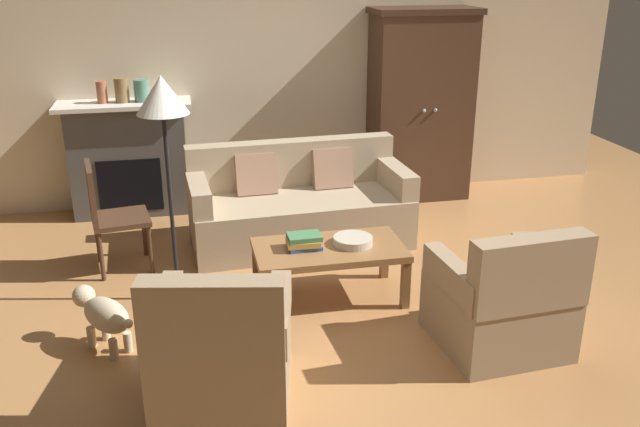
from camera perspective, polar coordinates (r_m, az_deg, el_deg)
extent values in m
plane|color=#B27A47|center=(5.09, 1.43, -7.57)|extent=(9.60, 9.60, 0.00)
cube|color=beige|center=(7.06, -3.37, 12.46)|extent=(7.20, 0.10, 2.80)
cube|color=#4C4947|center=(6.93, -15.70, 4.28)|extent=(1.10, 0.36, 1.08)
cube|color=black|center=(6.81, -15.61, 2.25)|extent=(0.60, 0.01, 0.52)
cube|color=white|center=(6.78, -16.16, 8.77)|extent=(1.26, 0.48, 0.04)
cube|color=#472D1E|center=(7.17, 8.38, 8.69)|extent=(1.00, 0.52, 1.88)
cube|color=#3C271A|center=(7.03, 8.80, 16.45)|extent=(1.06, 0.55, 0.06)
sphere|color=#ADAFB5|center=(6.89, 8.70, 8.51)|extent=(0.04, 0.04, 0.04)
sphere|color=#ADAFB5|center=(6.93, 9.64, 8.53)|extent=(0.04, 0.04, 0.04)
cube|color=tan|center=(6.05, -1.67, -0.52)|extent=(1.94, 0.93, 0.44)
cube|color=tan|center=(6.22, -2.43, 4.27)|extent=(1.91, 0.27, 0.42)
cube|color=tan|center=(5.81, -10.18, 1.71)|extent=(0.20, 0.80, 0.22)
cube|color=tan|center=(6.18, 6.27, 3.09)|extent=(0.20, 0.80, 0.22)
cube|color=#9E755B|center=(6.04, -5.38, 3.28)|extent=(0.37, 0.20, 0.37)
cube|color=#9E755B|center=(6.19, 1.03, 3.80)|extent=(0.37, 0.20, 0.37)
cube|color=olive|center=(5.00, 0.77, -3.06)|extent=(1.10, 0.60, 0.05)
cube|color=brown|center=(4.78, -4.56, -7.10)|extent=(0.06, 0.06, 0.37)
cube|color=brown|center=(5.00, 7.17, -5.92)|extent=(0.06, 0.06, 0.37)
cube|color=brown|center=(5.25, -5.33, -4.49)|extent=(0.06, 0.06, 0.37)
cube|color=brown|center=(5.44, 5.41, -3.53)|extent=(0.06, 0.06, 0.37)
cylinder|color=beige|center=(5.03, 2.78, -2.28)|extent=(0.29, 0.29, 0.06)
cube|color=#38569E|center=(4.96, -1.30, -2.76)|extent=(0.24, 0.17, 0.03)
cube|color=gold|center=(4.94, -1.42, -2.42)|extent=(0.25, 0.18, 0.04)
cube|color=#427A4C|center=(4.93, -1.33, -1.97)|extent=(0.24, 0.17, 0.04)
cylinder|color=#A86042|center=(6.77, -17.80, 9.65)|extent=(0.10, 0.10, 0.21)
cylinder|color=olive|center=(6.75, -16.28, 9.89)|extent=(0.13, 0.13, 0.23)
cylinder|color=slate|center=(6.75, -14.73, 9.92)|extent=(0.14, 0.14, 0.21)
cube|color=#997F60|center=(4.10, -8.08, -12.04)|extent=(0.90, 0.90, 0.42)
cube|color=#997F60|center=(3.61, -9.05, -8.82)|extent=(0.78, 0.31, 0.46)
cube|color=#997F60|center=(3.91, -3.46, -8.29)|extent=(0.26, 0.71, 0.20)
cube|color=#997F60|center=(4.00, -13.05, -8.13)|extent=(0.26, 0.71, 0.20)
cube|color=#997F60|center=(4.67, 14.59, -8.15)|extent=(0.81, 0.81, 0.42)
cube|color=#997F60|center=(4.24, 17.21, -4.82)|extent=(0.77, 0.21, 0.46)
cube|color=#997F60|center=(4.70, 18.42, -4.14)|extent=(0.17, 0.71, 0.20)
cube|color=#997F60|center=(4.38, 11.21, -5.31)|extent=(0.17, 0.71, 0.20)
cube|color=#472D1E|center=(5.72, -16.34, -0.43)|extent=(0.50, 0.50, 0.04)
cylinder|color=#472D1E|center=(5.64, -14.01, -2.97)|extent=(0.04, 0.04, 0.41)
cylinder|color=#472D1E|center=(5.99, -14.50, -1.59)|extent=(0.04, 0.04, 0.41)
cylinder|color=#472D1E|center=(5.62, -17.85, -3.47)|extent=(0.04, 0.04, 0.41)
cylinder|color=#472D1E|center=(5.97, -18.11, -2.06)|extent=(0.04, 0.04, 0.41)
cube|color=#472D1E|center=(5.63, -18.61, 1.64)|extent=(0.11, 0.44, 0.45)
cylinder|color=black|center=(5.26, -11.77, -6.87)|extent=(0.26, 0.26, 0.02)
cylinder|color=black|center=(4.98, -12.35, 0.32)|extent=(0.03, 0.03, 1.43)
cone|color=white|center=(4.76, -13.12, 9.66)|extent=(0.36, 0.36, 0.26)
ellipsoid|color=beige|center=(4.64, -17.45, -8.12)|extent=(0.41, 0.44, 0.22)
sphere|color=beige|center=(4.79, -19.17, -6.54)|extent=(0.15, 0.15, 0.15)
cylinder|color=beige|center=(4.79, -18.59, -9.76)|extent=(0.06, 0.06, 0.14)
cylinder|color=beige|center=(4.84, -17.50, -9.29)|extent=(0.06, 0.06, 0.14)
cylinder|color=beige|center=(4.61, -16.90, -10.81)|extent=(0.06, 0.06, 0.14)
cylinder|color=beige|center=(4.66, -15.79, -10.31)|extent=(0.06, 0.06, 0.14)
sphere|color=beige|center=(4.46, -15.76, -8.87)|extent=(0.06, 0.06, 0.06)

